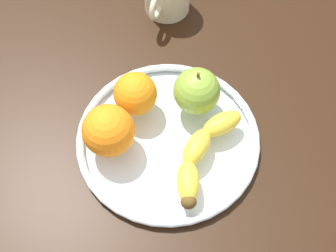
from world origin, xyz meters
TOP-DOWN VIEW (x-y plane):
  - ground_plane at (0.00, 0.00)cm, footprint 124.17×124.17cm
  - fruit_bowl at (0.00, 0.00)cm, footprint 28.43×28.43cm
  - banana at (1.70, 5.95)cm, footprint 18.51×7.85cm
  - apple at (-6.95, 2.08)cm, footprint 7.32×7.32cm
  - orange_back_right at (-3.41, -6.63)cm, footprint 6.78×6.78cm
  - orange_front_right at (4.19, -7.63)cm, footprint 7.76×7.76cm

SIDE VIEW (x-z plane):
  - ground_plane at x=0.00cm, z-range -4.00..0.00cm
  - fruit_bowl at x=0.00cm, z-range 0.02..1.82cm
  - banana at x=1.70cm, z-range 1.80..5.04cm
  - orange_back_right at x=-3.41cm, z-range 1.80..8.58cm
  - apple at x=-6.95cm, z-range 1.40..9.53cm
  - orange_front_right at x=4.19cm, z-range 1.80..9.56cm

